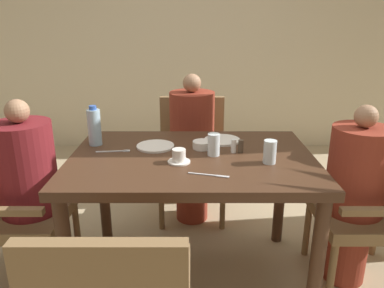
# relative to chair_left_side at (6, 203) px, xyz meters

# --- Properties ---
(ground_plane) EXTENTS (16.00, 16.00, 0.00)m
(ground_plane) POSITION_rel_chair_left_side_xyz_m (1.04, 0.00, -0.49)
(ground_plane) COLOR tan
(wall_back) EXTENTS (8.00, 0.06, 2.80)m
(wall_back) POSITION_rel_chair_left_side_xyz_m (1.04, 2.45, 0.91)
(wall_back) COLOR beige
(wall_back) RESTS_ON ground_plane
(dining_table) EXTENTS (1.31, 0.90, 0.78)m
(dining_table) POSITION_rel_chair_left_side_xyz_m (1.04, 0.00, 0.19)
(dining_table) COLOR #422819
(dining_table) RESTS_ON ground_plane
(chair_left_side) EXTENTS (0.51, 0.51, 0.89)m
(chair_left_side) POSITION_rel_chair_left_side_xyz_m (0.00, 0.00, 0.00)
(chair_left_side) COLOR brown
(chair_left_side) RESTS_ON ground_plane
(diner_in_left_chair) EXTENTS (0.32, 0.32, 1.08)m
(diner_in_left_chair) POSITION_rel_chair_left_side_xyz_m (0.14, 0.00, 0.07)
(diner_in_left_chair) COLOR maroon
(diner_in_left_chair) RESTS_ON ground_plane
(chair_far_side) EXTENTS (0.51, 0.51, 0.89)m
(chair_far_side) POSITION_rel_chair_left_side_xyz_m (1.04, 0.84, 0.00)
(chair_far_side) COLOR brown
(chair_far_side) RESTS_ON ground_plane
(diner_in_far_chair) EXTENTS (0.32, 0.32, 1.11)m
(diner_in_far_chair) POSITION_rel_chair_left_side_xyz_m (1.04, 0.70, 0.08)
(diner_in_far_chair) COLOR maroon
(diner_in_far_chair) RESTS_ON ground_plane
(chair_right_side) EXTENTS (0.51, 0.51, 0.89)m
(chair_right_side) POSITION_rel_chair_left_side_xyz_m (2.09, 0.00, 0.00)
(chair_right_side) COLOR brown
(chair_right_side) RESTS_ON ground_plane
(diner_in_right_chair) EXTENTS (0.32, 0.32, 1.06)m
(diner_in_right_chair) POSITION_rel_chair_left_side_xyz_m (1.95, 0.00, 0.05)
(diner_in_right_chair) COLOR maroon
(diner_in_right_chair) RESTS_ON ground_plane
(plate_main_left) EXTENTS (0.22, 0.22, 0.01)m
(plate_main_left) POSITION_rel_chair_left_side_xyz_m (0.83, 0.14, 0.29)
(plate_main_left) COLOR white
(plate_main_left) RESTS_ON dining_table
(plate_main_right) EXTENTS (0.22, 0.22, 0.01)m
(plate_main_right) POSITION_rel_chair_left_side_xyz_m (1.23, 0.25, 0.29)
(plate_main_right) COLOR white
(plate_main_right) RESTS_ON dining_table
(teacup_with_saucer) EXTENTS (0.12, 0.12, 0.07)m
(teacup_with_saucer) POSITION_rel_chair_left_side_xyz_m (0.98, -0.10, 0.32)
(teacup_with_saucer) COLOR white
(teacup_with_saucer) RESTS_ON dining_table
(bowl_small) EXTENTS (0.11, 0.11, 0.04)m
(bowl_small) POSITION_rel_chair_left_side_xyz_m (1.10, 0.12, 0.31)
(bowl_small) COLOR white
(bowl_small) RESTS_ON dining_table
(water_bottle) EXTENTS (0.08, 0.08, 0.23)m
(water_bottle) POSITION_rel_chair_left_side_xyz_m (0.48, 0.18, 0.39)
(water_bottle) COLOR #A3C6DB
(water_bottle) RESTS_ON dining_table
(glass_tall_near) EXTENTS (0.07, 0.07, 0.12)m
(glass_tall_near) POSITION_rel_chair_left_side_xyz_m (1.16, 0.01, 0.35)
(glass_tall_near) COLOR silver
(glass_tall_near) RESTS_ON dining_table
(glass_tall_mid) EXTENTS (0.07, 0.07, 0.12)m
(glass_tall_mid) POSITION_rel_chair_left_side_xyz_m (1.44, -0.11, 0.35)
(glass_tall_mid) COLOR silver
(glass_tall_mid) RESTS_ON dining_table
(salt_shaker) EXTENTS (0.03, 0.03, 0.08)m
(salt_shaker) POSITION_rel_chair_left_side_xyz_m (1.27, 0.05, 0.32)
(salt_shaker) COLOR white
(salt_shaker) RESTS_ON dining_table
(pepper_shaker) EXTENTS (0.03, 0.03, 0.07)m
(pepper_shaker) POSITION_rel_chair_left_side_xyz_m (1.31, 0.05, 0.32)
(pepper_shaker) COLOR #4C3D2D
(pepper_shaker) RESTS_ON dining_table
(fork_beside_plate) EXTENTS (0.19, 0.04, 0.00)m
(fork_beside_plate) POSITION_rel_chair_left_side_xyz_m (0.63, 0.06, 0.29)
(fork_beside_plate) COLOR silver
(fork_beside_plate) RESTS_ON dining_table
(knife_beside_plate) EXTENTS (0.19, 0.06, 0.00)m
(knife_beside_plate) POSITION_rel_chair_left_side_xyz_m (1.13, -0.27, 0.29)
(knife_beside_plate) COLOR silver
(knife_beside_plate) RESTS_ON dining_table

